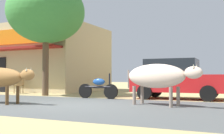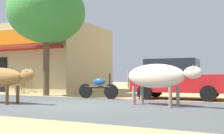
% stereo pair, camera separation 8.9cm
% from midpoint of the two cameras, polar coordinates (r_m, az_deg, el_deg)
% --- Properties ---
extents(ground, '(80.00, 80.00, 0.00)m').
position_cam_midpoint_polar(ground, '(9.35, -8.59, -7.57)').
color(ground, tan).
extents(asphalt_road, '(72.00, 5.79, 0.00)m').
position_cam_midpoint_polar(asphalt_road, '(9.35, -8.59, -7.56)').
color(asphalt_road, '#4D5050').
rests_on(asphalt_road, ground).
extents(storefront_left_cafe, '(8.87, 6.65, 4.23)m').
position_cam_midpoint_polar(storefront_left_cafe, '(20.34, -15.20, 1.44)').
color(storefront_left_cafe, tan).
rests_on(storefront_left_cafe, ground).
extents(roadside_tree, '(3.82, 3.82, 5.65)m').
position_cam_midpoint_polar(roadside_tree, '(14.56, -13.38, 10.71)').
color(roadside_tree, brown).
rests_on(roadside_tree, ground).
extents(parked_hatchback_car, '(3.78, 1.92, 1.64)m').
position_cam_midpoint_polar(parked_hatchback_car, '(11.92, 12.73, -2.31)').
color(parked_hatchback_car, red).
rests_on(parked_hatchback_car, ground).
extents(parked_motorcycle, '(1.83, 0.25, 1.06)m').
position_cam_midpoint_polar(parked_motorcycle, '(11.87, -2.99, -4.15)').
color(parked_motorcycle, black).
rests_on(parked_motorcycle, ground).
extents(cow_far_dark, '(2.63, 1.18, 1.32)m').
position_cam_midpoint_polar(cow_far_dark, '(9.04, 8.85, -1.88)').
color(cow_far_dark, beige).
rests_on(cow_far_dark, ground).
extents(cafe_chair_near_tree, '(0.56, 0.56, 0.92)m').
position_cam_midpoint_polar(cafe_chair_near_tree, '(16.64, -18.39, -3.29)').
color(cafe_chair_near_tree, brown).
rests_on(cafe_chair_near_tree, ground).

